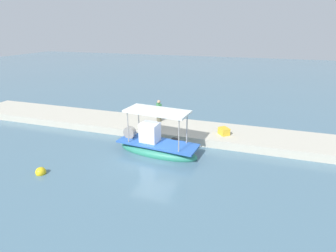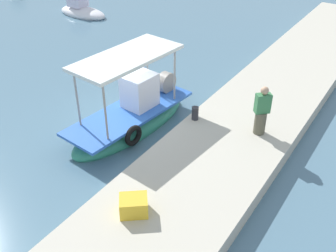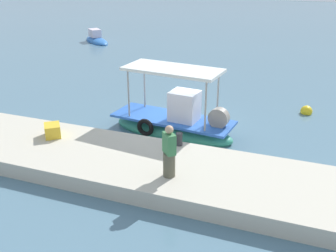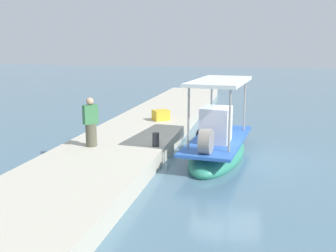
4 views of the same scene
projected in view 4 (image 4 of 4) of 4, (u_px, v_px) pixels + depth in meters
ground_plane at (228, 159)px, 13.98m from camera, size 120.00×120.00×0.00m
dock_quay at (123, 145)px, 14.76m from camera, size 36.00×3.63×0.55m
main_fishing_boat at (218, 145)px, 13.98m from camera, size 5.42×2.26×3.16m
fisherman_near_bollard at (91, 124)px, 13.42m from camera, size 0.53×0.53×1.70m
mooring_bollard at (156, 140)px, 13.48m from camera, size 0.24×0.24×0.48m
cargo_crate at (161, 115)px, 18.21m from camera, size 0.88×0.90×0.48m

